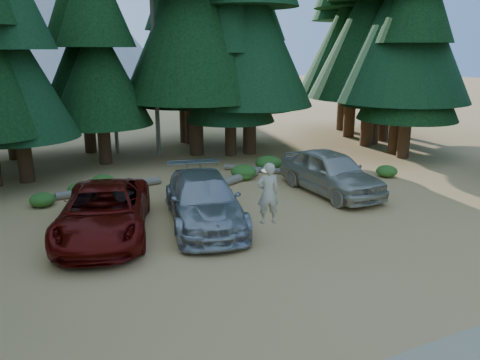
{
  "coord_description": "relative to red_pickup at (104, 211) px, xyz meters",
  "views": [
    {
      "loc": [
        -6.1,
        -10.49,
        5.73
      ],
      "look_at": [
        0.75,
        3.89,
        1.25
      ],
      "focal_mm": 35.0,
      "sensor_mm": 36.0,
      "label": 1
    }
  ],
  "objects": [
    {
      "name": "log_right",
      "position": [
        5.16,
        3.12,
        -0.62
      ],
      "size": [
        5.15,
        2.8,
        0.36
      ],
      "primitive_type": "cylinder",
      "rotation": [
        0.0,
        1.57,
        0.46
      ],
      "color": "gray",
      "rests_on": "ground"
    },
    {
      "name": "snag_back",
      "position": [
        2.79,
        12.1,
        4.2
      ],
      "size": [
        0.2,
        0.2,
        10.0
      ],
      "primitive_type": "cylinder",
      "color": "gray",
      "rests_on": "ground"
    },
    {
      "name": "silver_minivan_right",
      "position": [
        9.18,
        0.67,
        0.09
      ],
      "size": [
        2.2,
        5.23,
        1.77
      ],
      "primitive_type": "imported",
      "rotation": [
        0.0,
        0.0,
        0.02
      ],
      "color": "#BBB6A6",
      "rests_on": "ground"
    },
    {
      "name": "shrub_center_left",
      "position": [
        0.87,
        5.6,
        -0.53
      ],
      "size": [
        0.96,
        0.96,
        0.53
      ],
      "primitive_type": "ellipsoid",
      "color": "#23621D",
      "rests_on": "ground"
    },
    {
      "name": "log_mid",
      "position": [
        8.01,
        4.89,
        -0.66
      ],
      "size": [
        2.59,
        2.48,
        0.27
      ],
      "primitive_type": "cylinder",
      "rotation": [
        0.0,
        1.57,
        -0.76
      ],
      "color": "gray",
      "rests_on": "ground"
    },
    {
      "name": "shrub_right",
      "position": [
        6.91,
        4.15,
        -0.48
      ],
      "size": [
        1.17,
        1.17,
        0.64
      ],
      "primitive_type": "ellipsoid",
      "color": "#23621D",
      "rests_on": "ground"
    },
    {
      "name": "shrub_edge_east",
      "position": [
        13.06,
        1.6,
        -0.53
      ],
      "size": [
        0.96,
        0.96,
        0.53
      ],
      "primitive_type": "ellipsoid",
      "color": "#23621D",
      "rests_on": "ground"
    },
    {
      "name": "ground",
      "position": [
        3.99,
        -3.9,
        -0.8
      ],
      "size": [
        160.0,
        160.0,
        0.0
      ],
      "primitive_type": "plane",
      "color": "tan",
      "rests_on": "ground"
    },
    {
      "name": "mountain_peak",
      "position": [
        1.4,
        84.33,
        11.91
      ],
      "size": [
        48.0,
        50.0,
        28.0
      ],
      "color": "gray",
      "rests_on": "ground"
    },
    {
      "name": "silver_minivan_center",
      "position": [
        3.23,
        -0.36,
        0.02
      ],
      "size": [
        3.47,
        6.02,
        1.64
      ],
      "primitive_type": "imported",
      "rotation": [
        0.0,
        0.0,
        -0.22
      ],
      "color": "#A0A3A7",
      "rests_on": "ground"
    },
    {
      "name": "frisbee_player",
      "position": [
        4.4,
        -2.69,
        0.77
      ],
      "size": [
        0.77,
        0.59,
        1.89
      ],
      "rotation": [
        0.0,
        0.0,
        2.93
      ],
      "color": "beige",
      "rests_on": "ground"
    },
    {
      "name": "shrub_left",
      "position": [
        -0.19,
        4.76,
        -0.54
      ],
      "size": [
        0.95,
        0.95,
        0.52
      ],
      "primitive_type": "ellipsoid",
      "color": "#23621D",
      "rests_on": "ground"
    },
    {
      "name": "shrub_far_right",
      "position": [
        8.68,
        5.01,
        -0.44
      ],
      "size": [
        1.29,
        1.29,
        0.71
      ],
      "primitive_type": "ellipsoid",
      "color": "#23621D",
      "rests_on": "ground"
    },
    {
      "name": "log_left",
      "position": [
        1.04,
        4.71,
        -0.64
      ],
      "size": [
        4.39,
        0.84,
        0.31
      ],
      "primitive_type": "cylinder",
      "rotation": [
        0.0,
        1.57,
        0.12
      ],
      "color": "gray",
      "rests_on": "ground"
    },
    {
      "name": "red_pickup",
      "position": [
        0.0,
        0.0,
        0.0
      ],
      "size": [
        4.18,
        6.25,
        1.59
      ],
      "primitive_type": "imported",
      "rotation": [
        0.0,
        0.0,
        -0.29
      ],
      "color": "#5F0B08",
      "rests_on": "ground"
    },
    {
      "name": "forest_belt_north",
      "position": [
        3.99,
        11.1,
        -0.8
      ],
      "size": [
        36.0,
        7.0,
        22.0
      ],
      "primitive_type": null,
      "color": "black",
      "rests_on": "ground"
    },
    {
      "name": "snag_front",
      "position": [
        4.79,
        10.6,
        5.2
      ],
      "size": [
        0.24,
        0.24,
        12.0
      ],
      "primitive_type": "cylinder",
      "color": "gray",
      "rests_on": "ground"
    },
    {
      "name": "shrub_center_right",
      "position": [
        6.84,
        3.93,
        -0.59
      ],
      "size": [
        0.74,
        0.74,
        0.41
      ],
      "primitive_type": "ellipsoid",
      "color": "#23621D",
      "rests_on": "ground"
    },
    {
      "name": "shrub_far_left",
      "position": [
        -1.63,
        3.91,
        -0.54
      ],
      "size": [
        0.94,
        0.94,
        0.52
      ],
      "primitive_type": "ellipsoid",
      "color": "#23621D",
      "rests_on": "ground"
    }
  ]
}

